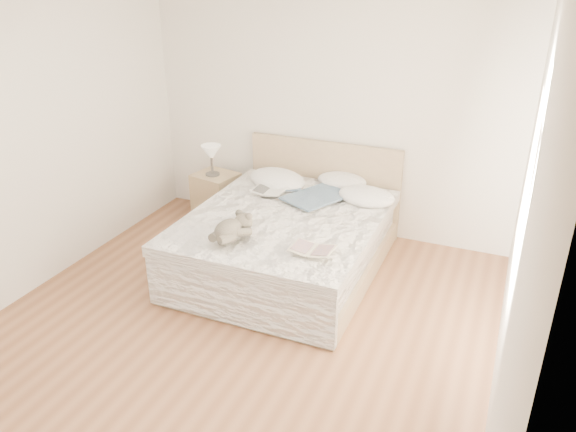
% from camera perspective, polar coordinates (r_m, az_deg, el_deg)
% --- Properties ---
extents(floor, '(4.00, 4.50, 0.00)m').
position_cam_1_polar(floor, '(4.68, -5.78, -11.83)').
color(floor, brown).
rests_on(floor, ground).
extents(wall_back, '(4.00, 0.02, 2.70)m').
position_cam_1_polar(wall_back, '(5.99, 4.07, 10.91)').
color(wall_back, silver).
rests_on(wall_back, ground).
extents(wall_left, '(0.02, 4.50, 2.70)m').
position_cam_1_polar(wall_left, '(5.27, -26.10, 6.48)').
color(wall_left, silver).
rests_on(wall_left, ground).
extents(wall_right, '(0.02, 4.50, 2.70)m').
position_cam_1_polar(wall_right, '(3.56, 22.82, -0.97)').
color(wall_right, silver).
rests_on(wall_right, ground).
extents(window, '(0.02, 1.30, 1.10)m').
position_cam_1_polar(window, '(3.80, 23.05, 2.24)').
color(window, white).
rests_on(window, wall_right).
extents(bed, '(1.72, 2.14, 1.00)m').
position_cam_1_polar(bed, '(5.43, 0.05, -2.34)').
color(bed, tan).
rests_on(bed, floor).
extents(nightstand, '(0.52, 0.48, 0.56)m').
position_cam_1_polar(nightstand, '(6.49, -7.27, 1.92)').
color(nightstand, tan).
rests_on(nightstand, floor).
extents(table_lamp, '(0.29, 0.29, 0.35)m').
position_cam_1_polar(table_lamp, '(6.29, -7.79, 6.27)').
color(table_lamp, '#45413C').
rests_on(table_lamp, nightstand).
extents(pillow_left, '(0.78, 0.66, 0.20)m').
position_cam_1_polar(pillow_left, '(5.96, -1.10, 3.72)').
color(pillow_left, white).
rests_on(pillow_left, bed).
extents(pillow_middle, '(0.56, 0.41, 0.16)m').
position_cam_1_polar(pillow_middle, '(5.95, 5.50, 3.57)').
color(pillow_middle, white).
rests_on(pillow_middle, bed).
extents(pillow_right, '(0.62, 0.48, 0.17)m').
position_cam_1_polar(pillow_right, '(5.58, 7.96, 1.99)').
color(pillow_right, white).
rests_on(pillow_right, bed).
extents(blouse, '(0.92, 0.94, 0.03)m').
position_cam_1_polar(blouse, '(5.56, 2.93, 2.01)').
color(blouse, '#3B5169').
rests_on(blouse, bed).
extents(photo_book, '(0.33, 0.23, 0.02)m').
position_cam_1_polar(photo_book, '(5.67, -1.96, 2.49)').
color(photo_book, silver).
rests_on(photo_book, bed).
extents(childrens_book, '(0.36, 0.25, 0.02)m').
position_cam_1_polar(childrens_book, '(4.55, 2.50, -3.47)').
color(childrens_book, beige).
rests_on(childrens_book, bed).
extents(teddy_bear, '(0.33, 0.41, 0.19)m').
position_cam_1_polar(teddy_bear, '(4.73, -6.06, -2.14)').
color(teddy_bear, '#5C5548').
rests_on(teddy_bear, bed).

